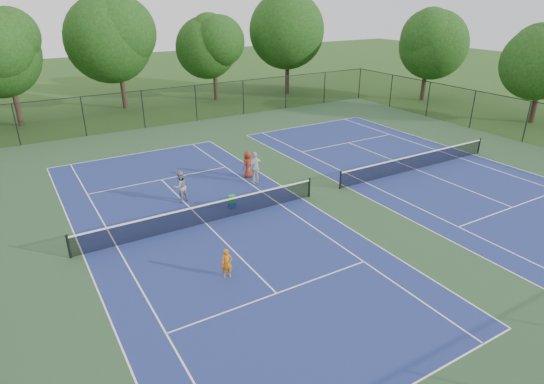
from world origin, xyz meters
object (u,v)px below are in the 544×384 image
bystander_c (248,164)px  ball_hopper (232,199)px  instructor (180,187)px  tree_back_c (214,44)px  bystander_a (255,168)px  tree_back_a (5,49)px  tree_back_b (116,35)px  tree_back_d (288,27)px  ball_crate (232,205)px  child_player (227,263)px  tree_side_e (429,40)px

bystander_c → ball_hopper: 4.30m
bystander_c → ball_hopper: (-2.71, -3.32, -0.30)m
instructor → bystander_c: 4.80m
tree_back_c → bystander_a: tree_back_c is taller
tree_back_a → bystander_a: (10.45, -20.82, -5.11)m
tree_back_b → tree_back_d: bearing=-6.7°
bystander_c → ball_crate: bearing=26.7°
tree_back_d → bystander_a: size_ratio=5.56×
tree_back_b → bystander_c: size_ratio=6.30×
ball_hopper → child_player: bearing=-118.0°
child_player → bystander_c: bystander_c is taller
tree_back_b → bystander_c: tree_back_b is taller
tree_back_b → bystander_c: (1.54, -21.80, -5.80)m
tree_back_b → child_player: tree_back_b is taller
bystander_c → ball_hopper: bearing=26.7°
bystander_a → child_player: bearing=39.1°
tree_back_a → tree_back_d: tree_back_d is taller
tree_back_b → tree_back_d: tree_back_d is taller
tree_back_a → ball_hopper: bearing=-71.3°
tree_back_b → bystander_c: bearing=-86.0°
tree_back_a → child_player: tree_back_a is taller
tree_back_b → tree_side_e: 29.56m
ball_crate → tree_back_b: bearing=87.3°
tree_side_e → ball_hopper: tree_side_e is taller
tree_back_c → bystander_a: size_ratio=4.51×
tree_back_a → tree_side_e: (36.00, -10.00, -0.23)m
tree_back_d → tree_back_c: bearing=172.9°
tree_back_d → ball_crate: tree_back_d is taller
bystander_c → tree_back_a: bearing=-86.0°
tree_back_c → ball_hopper: (-10.17, -24.11, -4.98)m
tree_back_a → child_player: bearing=-80.1°
tree_back_c → tree_back_d: (8.00, -1.00, 1.34)m
bystander_c → tree_back_c: bearing=-133.8°
bystander_a → ball_hopper: 3.51m
tree_back_b → tree_back_c: bearing=-6.3°
instructor → bystander_a: bearing=168.2°
tree_back_b → child_player: 31.36m
tree_side_e → bystander_c: size_ratio=5.57×
tree_back_b → ball_hopper: bearing=-92.7°
instructor → tree_back_a: bearing=-89.0°
tree_back_a → instructor: tree_back_a is taller
ball_crate → ball_hopper: bearing=-90.0°
tree_back_a → bystander_a: size_ratio=4.91×
tree_back_b → child_player: (-4.04, -30.51, -6.01)m
child_player → ball_crate: child_player is taller
tree_back_c → tree_back_a: bearing=-176.8°
tree_back_d → ball_crate: size_ratio=28.67×
child_player → tree_back_d: bearing=68.7°
tree_back_d → tree_side_e: (10.00, -10.00, -1.02)m
bystander_a → ball_crate: (-2.63, -2.29, -0.77)m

